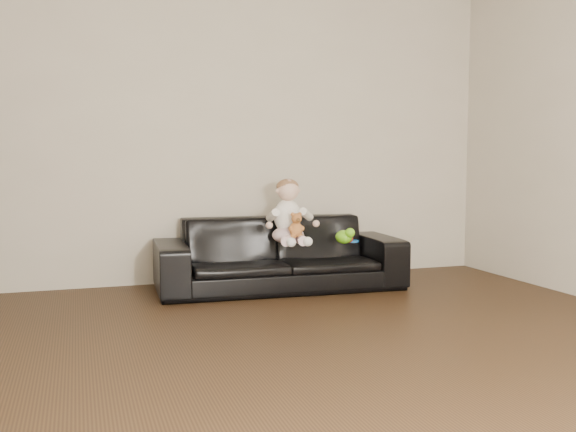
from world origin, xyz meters
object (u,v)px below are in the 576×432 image
object	(u,v)px
baby	(289,215)
teddy_bear	(296,225)
sofa	(279,254)
toy_green	(344,237)
toy_blue_disc	(352,241)
toy_rattle	(349,239)

from	to	relation	value
baby	teddy_bear	distance (m)	0.17
sofa	toy_green	world-z (taller)	sofa
baby	toy_blue_disc	bearing A→B (deg)	13.95
sofa	teddy_bear	size ratio (longest dim) A/B	10.09
sofa	toy_rattle	size ratio (longest dim) A/B	30.22
teddy_bear	toy_blue_disc	world-z (taller)	teddy_bear
sofa	baby	bearing A→B (deg)	-64.95
sofa	toy_rattle	bearing A→B (deg)	-17.32
sofa	toy_blue_disc	distance (m)	0.60
teddy_bear	toy_green	world-z (taller)	teddy_bear
sofa	teddy_bear	xyz separation A→B (m)	(0.05, -0.26, 0.25)
sofa	toy_blue_disc	size ratio (longest dim) A/B	19.12
toy_green	toy_blue_disc	world-z (taller)	toy_green
toy_green	baby	bearing A→B (deg)	163.16
baby	teddy_bear	bearing A→B (deg)	-66.86
toy_green	toy_rattle	bearing A→B (deg)	33.49
toy_rattle	teddy_bear	bearing A→B (deg)	-171.48
sofa	teddy_bear	world-z (taller)	teddy_bear
teddy_bear	toy_rattle	distance (m)	0.49
toy_rattle	toy_blue_disc	world-z (taller)	toy_rattle
baby	toy_green	world-z (taller)	baby
toy_green	toy_rattle	distance (m)	0.08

